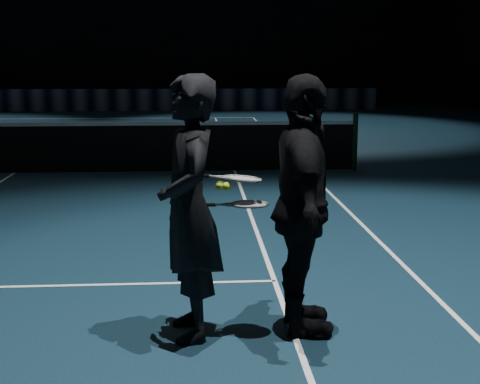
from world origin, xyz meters
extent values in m
plane|color=black|center=(0.00, 0.00, 0.00)|extent=(36.00, 36.00, 0.00)
cylinder|color=black|center=(6.40, 0.00, 0.55)|extent=(0.10, 0.10, 1.10)
cube|color=black|center=(0.00, 0.00, 0.45)|extent=(12.80, 0.02, 0.86)
cube|color=white|center=(0.00, 0.00, 0.92)|extent=(12.80, 0.03, 0.07)
cube|color=black|center=(0.00, 15.50, 0.45)|extent=(22.00, 0.15, 0.90)
imported|color=black|center=(3.32, -7.60, 0.99)|extent=(0.59, 0.79, 1.98)
imported|color=black|center=(4.17, -7.58, 0.99)|extent=(0.52, 1.18, 1.98)
camera|label=1|loc=(3.37, -12.45, 2.08)|focal=50.00mm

